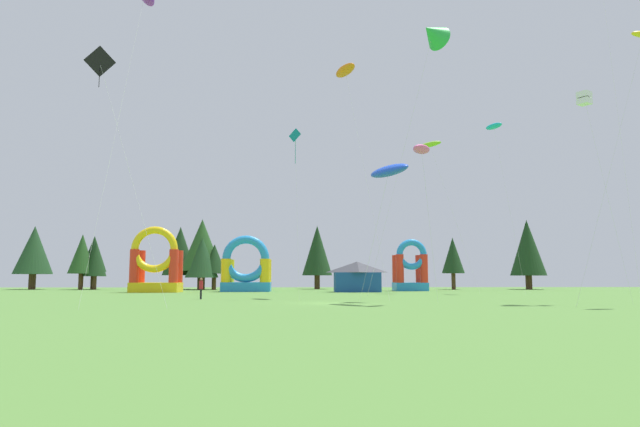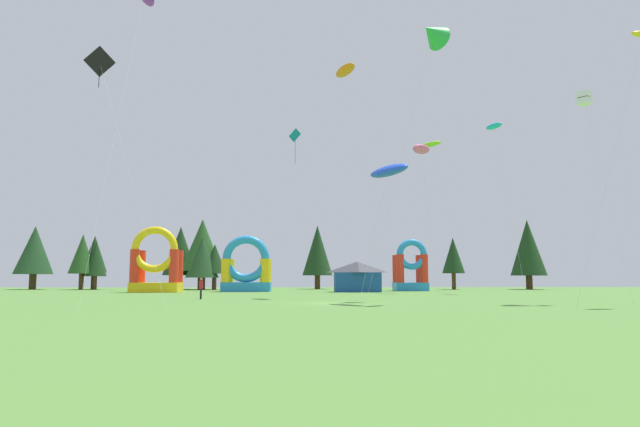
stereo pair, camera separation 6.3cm
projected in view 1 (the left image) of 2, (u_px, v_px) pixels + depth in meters
The scene contains 26 objects.
ground_plane at pixel (328, 303), 36.84m from camera, with size 120.00×120.00×0.00m, color #548438.
kite_black_diamond at pixel (100, 64), 35.67m from camera, with size 6.19×4.03×15.84m.
kite_lime_parafoil at pixel (430, 145), 63.38m from camera, with size 6.03×2.30×17.06m.
kite_blue_parafoil at pixel (389, 171), 37.43m from camera, with size 3.24×4.85×9.28m.
kite_green_delta at pixel (433, 33), 44.66m from camera, with size 6.24×7.16×22.09m.
kite_teal_diamond at pixel (296, 138), 46.39m from camera, with size 0.91×3.30×13.66m.
kite_pink_parafoil at pixel (421, 149), 36.64m from camera, with size 2.32×2.97×10.39m.
kite_white_box at pixel (584, 99), 38.51m from camera, with size 1.89×2.52×14.28m.
kite_cyan_parafoil at pixel (494, 126), 61.27m from camera, with size 2.32×4.56×18.37m.
kite_orange_parafoil at pixel (345, 71), 50.76m from camera, with size 3.90×7.51×20.76m.
person_left_edge at pixel (201, 287), 43.68m from camera, with size 0.30×0.30×1.64m.
inflatable_orange_dome at pixel (246, 272), 67.43m from camera, with size 5.79×4.36×6.63m.
inflatable_blue_arch at pixel (156, 268), 63.94m from camera, with size 5.40×3.68×7.40m.
inflatable_red_slide at pixel (410, 271), 70.88m from camera, with size 4.01×3.54×6.43m.
festival_tent at pixel (357, 277), 65.42m from camera, with size 5.20×3.27×3.50m.
tree_row_0 at pixel (34, 250), 79.66m from camera, with size 5.25×5.25×8.93m.
tree_row_1 at pixel (82, 254), 78.11m from camera, with size 3.58×3.58×7.67m.
tree_row_2 at pixel (94, 254), 80.28m from camera, with size 3.53×3.53×7.57m.
tree_row_3 at pixel (95, 259), 78.36m from camera, with size 3.04×3.04×6.69m.
tree_row_4 at pixel (180, 251), 81.05m from camera, with size 4.94×4.94×8.95m.
tree_row_5 at pixel (202, 245), 78.71m from camera, with size 5.73×5.73×9.79m.
tree_row_6 at pixel (202, 258), 77.07m from camera, with size 4.51×4.51×7.12m.
tree_row_7 at pixel (214, 259), 77.51m from camera, with size 3.31×3.31×6.23m.
tree_row_8 at pixel (317, 251), 82.24m from camera, with size 4.37×4.37×9.23m.
tree_row_9 at pixel (453, 256), 79.44m from camera, with size 3.16×3.16×7.27m.
tree_row_10 at pixel (527, 248), 79.76m from camera, with size 4.94×4.94×9.82m.
Camera 1 is at (-2.20, -37.21, 1.68)m, focal length 31.71 mm.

